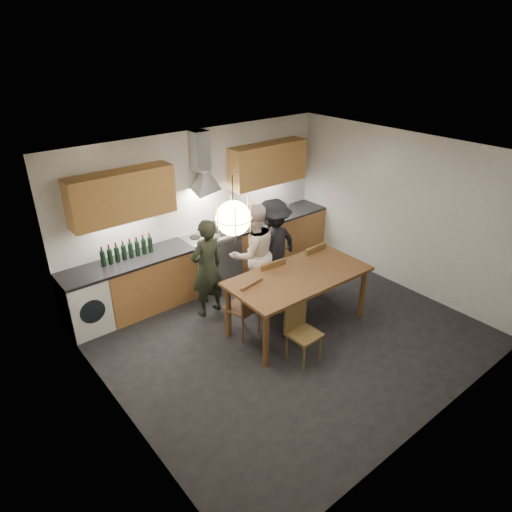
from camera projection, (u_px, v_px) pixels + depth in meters
ground at (287, 333)px, 6.68m from camera, size 5.00×5.00×0.00m
room_shell at (291, 226)px, 5.92m from camera, size 5.02×4.52×2.61m
counter_run at (212, 259)px, 7.85m from camera, size 5.00×0.62×0.90m
range_stove at (211, 260)px, 7.83m from camera, size 0.90×0.60×0.92m
wall_fixtures at (203, 178)px, 7.28m from camera, size 4.30×0.54×1.10m
pendant_lamp at (233, 218)px, 5.11m from camera, size 0.43×0.43×0.70m
dining_table at (299, 281)px, 6.52m from camera, size 2.09×1.08×0.87m
chair_back_left at (247, 304)px, 6.41m from camera, size 0.48×0.48×0.92m
chair_back_mid at (269, 283)px, 6.89m from camera, size 0.46×0.46×0.96m
chair_back_right at (310, 267)px, 7.35m from camera, size 0.46×0.46×0.97m
chair_front at (300, 327)px, 5.99m from camera, size 0.40×0.40×0.86m
person_left at (207, 268)px, 6.85m from camera, size 0.60×0.42×1.56m
person_mid at (253, 254)px, 7.17m from camera, size 0.87×0.71×1.66m
person_right at (273, 246)px, 7.50m from camera, size 1.10×0.71×1.60m
mixing_bowl at (265, 217)px, 8.28m from camera, size 0.32×0.32×0.07m
stock_pot at (285, 208)px, 8.62m from camera, size 0.22×0.22×0.12m
wine_bottles at (127, 249)px, 6.80m from camera, size 0.83×0.07×0.30m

